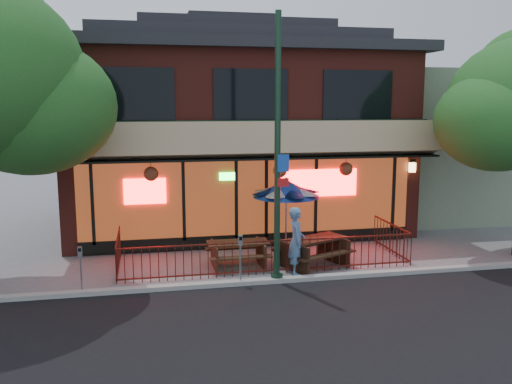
% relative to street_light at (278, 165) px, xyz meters
% --- Properties ---
extents(ground, '(80.00, 80.00, 0.00)m').
position_rel_street_light_xyz_m(ground, '(-0.00, 0.40, -3.15)').
color(ground, gray).
rests_on(ground, ground).
extents(curb, '(80.00, 0.25, 0.12)m').
position_rel_street_light_xyz_m(curb, '(-0.00, -0.10, -3.09)').
color(curb, '#999993').
rests_on(curb, ground).
extents(restaurant_building, '(12.96, 9.49, 8.05)m').
position_rel_street_light_xyz_m(restaurant_building, '(-0.00, 7.51, 0.98)').
color(restaurant_building, maroon).
rests_on(restaurant_building, ground).
extents(neighbor_building, '(6.00, 7.00, 6.00)m').
position_rel_street_light_xyz_m(neighbor_building, '(9.00, 8.10, -0.15)').
color(neighbor_building, gray).
rests_on(neighbor_building, ground).
extents(patio_fence, '(8.44, 2.62, 1.00)m').
position_rel_street_light_xyz_m(patio_fence, '(-0.00, 0.91, -2.52)').
color(patio_fence, '#4A1610').
rests_on(patio_fence, ground).
extents(street_light, '(0.43, 0.32, 7.00)m').
position_rel_street_light_xyz_m(street_light, '(0.00, 0.00, 0.00)').
color(street_light, '#163322').
rests_on(street_light, ground).
extents(picnic_table_left, '(1.78, 1.36, 0.76)m').
position_rel_street_light_xyz_m(picnic_table_left, '(-0.80, 1.49, -2.65)').
color(picnic_table_left, '#3F2717').
rests_on(picnic_table_left, ground).
extents(picnic_table_right, '(2.40, 2.16, 0.84)m').
position_rel_street_light_xyz_m(picnic_table_right, '(1.37, 1.10, -2.60)').
color(picnic_table_right, black).
rests_on(picnic_table_right, ground).
extents(patio_umbrella, '(2.11, 2.11, 2.41)m').
position_rel_street_light_xyz_m(patio_umbrella, '(0.98, 2.80, -1.09)').
color(patio_umbrella, gray).
rests_on(patio_umbrella, ground).
extents(pedestrian, '(0.59, 0.77, 1.90)m').
position_rel_street_light_xyz_m(pedestrian, '(0.68, 0.50, -2.20)').
color(pedestrian, '#547CA9').
rests_on(pedestrian, ground).
extents(parking_meter_near, '(0.13, 0.12, 1.34)m').
position_rel_street_light_xyz_m(parking_meter_near, '(-1.00, -0.08, -2.24)').
color(parking_meter_near, gray).
rests_on(parking_meter_near, ground).
extents(parking_meter_far, '(0.11, 0.10, 1.23)m').
position_rel_street_light_xyz_m(parking_meter_far, '(-5.01, 0.00, -2.32)').
color(parking_meter_far, gray).
rests_on(parking_meter_far, ground).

